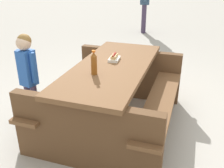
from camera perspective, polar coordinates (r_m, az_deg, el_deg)
ground_plane at (r=3.16m, az=0.00°, el=-8.70°), size 30.00×30.00×0.00m
picnic_table at (r=2.93m, az=0.00°, el=-1.42°), size 2.12×1.85×0.75m
soda_bottle at (r=2.54m, az=-4.08°, el=4.59°), size 0.06×0.06×0.25m
hotdog_tray at (r=2.95m, az=0.49°, el=5.82°), size 0.21×0.17×0.08m
child_in_coat at (r=3.06m, az=-18.21°, el=3.36°), size 0.17×0.27×1.08m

